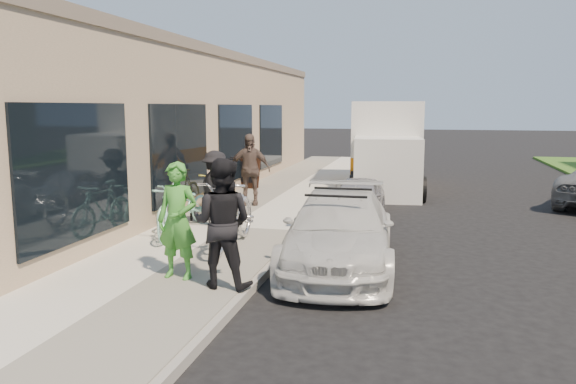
{
  "coord_description": "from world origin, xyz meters",
  "views": [
    {
      "loc": [
        1.85,
        -7.9,
        2.64
      ],
      "look_at": [
        -0.55,
        2.25,
        1.05
      ],
      "focal_mm": 35.0,
      "sensor_mm": 36.0,
      "label": 1
    }
  ],
  "objects_px": {
    "bystander_a": "(216,189)",
    "bystander_b": "(249,169)",
    "cruiser_bike_c": "(211,190)",
    "sedan_silver": "(358,198)",
    "woman_rider": "(178,221)",
    "cruiser_bike_a": "(172,211)",
    "tandem_bike": "(233,213)",
    "man_standing": "(222,223)",
    "moving_truck": "(385,150)",
    "sedan_white": "(339,231)",
    "sandwich_board": "(249,173)",
    "cruiser_bike_b": "(184,205)",
    "bike_rack": "(182,201)"
  },
  "relations": [
    {
      "from": "sedan_white",
      "to": "bystander_a",
      "type": "xyz_separation_m",
      "value": [
        -2.87,
        1.93,
        0.33
      ]
    },
    {
      "from": "sedan_white",
      "to": "woman_rider",
      "type": "xyz_separation_m",
      "value": [
        -2.14,
        -1.59,
        0.39
      ]
    },
    {
      "from": "tandem_bike",
      "to": "bystander_a",
      "type": "distance_m",
      "value": 1.87
    },
    {
      "from": "bike_rack",
      "to": "cruiser_bike_a",
      "type": "distance_m",
      "value": 1.44
    },
    {
      "from": "tandem_bike",
      "to": "man_standing",
      "type": "bearing_deg",
      "value": -76.55
    },
    {
      "from": "sedan_white",
      "to": "cruiser_bike_a",
      "type": "height_order",
      "value": "sedan_white"
    },
    {
      "from": "sedan_silver",
      "to": "cruiser_bike_a",
      "type": "height_order",
      "value": "cruiser_bike_a"
    },
    {
      "from": "sedan_white",
      "to": "cruiser_bike_b",
      "type": "height_order",
      "value": "sedan_white"
    },
    {
      "from": "sedan_silver",
      "to": "woman_rider",
      "type": "distance_m",
      "value": 6.15
    },
    {
      "from": "woman_rider",
      "to": "cruiser_bike_c",
      "type": "distance_m",
      "value": 5.51
    },
    {
      "from": "cruiser_bike_a",
      "to": "bystander_a",
      "type": "relative_size",
      "value": 1.09
    },
    {
      "from": "tandem_bike",
      "to": "woman_rider",
      "type": "height_order",
      "value": "woman_rider"
    },
    {
      "from": "cruiser_bike_c",
      "to": "bystander_a",
      "type": "height_order",
      "value": "bystander_a"
    },
    {
      "from": "man_standing",
      "to": "cruiser_bike_c",
      "type": "height_order",
      "value": "man_standing"
    },
    {
      "from": "bike_rack",
      "to": "cruiser_bike_b",
      "type": "xyz_separation_m",
      "value": [
        0.21,
        -0.36,
        -0.02
      ]
    },
    {
      "from": "bystander_b",
      "to": "man_standing",
      "type": "bearing_deg",
      "value": -89.47
    },
    {
      "from": "sedan_silver",
      "to": "moving_truck",
      "type": "xyz_separation_m",
      "value": [
        0.3,
        5.25,
        0.75
      ]
    },
    {
      "from": "bike_rack",
      "to": "man_standing",
      "type": "bearing_deg",
      "value": -59.09
    },
    {
      "from": "cruiser_bike_a",
      "to": "moving_truck",
      "type": "bearing_deg",
      "value": 60.14
    },
    {
      "from": "man_standing",
      "to": "moving_truck",
      "type": "bearing_deg",
      "value": -96.28
    },
    {
      "from": "woman_rider",
      "to": "cruiser_bike_c",
      "type": "xyz_separation_m",
      "value": [
        -1.52,
        5.28,
        -0.38
      ]
    },
    {
      "from": "woman_rider",
      "to": "cruiser_bike_a",
      "type": "relative_size",
      "value": 0.98
    },
    {
      "from": "sandwich_board",
      "to": "cruiser_bike_b",
      "type": "bearing_deg",
      "value": -77.79
    },
    {
      "from": "cruiser_bike_c",
      "to": "bystander_a",
      "type": "distance_m",
      "value": 1.96
    },
    {
      "from": "cruiser_bike_b",
      "to": "cruiser_bike_c",
      "type": "bearing_deg",
      "value": 107.55
    },
    {
      "from": "bystander_a",
      "to": "bystander_b",
      "type": "relative_size",
      "value": 0.88
    },
    {
      "from": "cruiser_bike_c",
      "to": "bystander_b",
      "type": "height_order",
      "value": "bystander_b"
    },
    {
      "from": "cruiser_bike_a",
      "to": "cruiser_bike_c",
      "type": "xyz_separation_m",
      "value": [
        -0.35,
        2.98,
        -0.05
      ]
    },
    {
      "from": "man_standing",
      "to": "bystander_a",
      "type": "bearing_deg",
      "value": -66.74
    },
    {
      "from": "tandem_bike",
      "to": "cruiser_bike_c",
      "type": "relative_size",
      "value": 1.48
    },
    {
      "from": "sedan_white",
      "to": "bystander_b",
      "type": "height_order",
      "value": "bystander_b"
    },
    {
      "from": "cruiser_bike_c",
      "to": "sedan_silver",
      "type": "bearing_deg",
      "value": -1.37
    },
    {
      "from": "woman_rider",
      "to": "man_standing",
      "type": "relative_size",
      "value": 0.95
    },
    {
      "from": "woman_rider",
      "to": "bystander_b",
      "type": "relative_size",
      "value": 0.94
    },
    {
      "from": "cruiser_bike_c",
      "to": "bystander_b",
      "type": "relative_size",
      "value": 0.87
    },
    {
      "from": "cruiser_bike_b",
      "to": "cruiser_bike_c",
      "type": "height_order",
      "value": "cruiser_bike_c"
    },
    {
      "from": "sandwich_board",
      "to": "sedan_white",
      "type": "bearing_deg",
      "value": -53.93
    },
    {
      "from": "sedan_silver",
      "to": "bystander_a",
      "type": "xyz_separation_m",
      "value": [
        -2.72,
        -2.28,
        0.46
      ]
    },
    {
      "from": "sedan_white",
      "to": "sedan_silver",
      "type": "bearing_deg",
      "value": 87.64
    },
    {
      "from": "sedan_silver",
      "to": "cruiser_bike_c",
      "type": "relative_size",
      "value": 1.81
    },
    {
      "from": "man_standing",
      "to": "cruiser_bike_a",
      "type": "bearing_deg",
      "value": -51.04
    },
    {
      "from": "cruiser_bike_b",
      "to": "sandwich_board",
      "type": "bearing_deg",
      "value": 106.5
    },
    {
      "from": "man_standing",
      "to": "sedan_white",
      "type": "bearing_deg",
      "value": -125.97
    },
    {
      "from": "cruiser_bike_b",
      "to": "bystander_b",
      "type": "xyz_separation_m",
      "value": [
        0.52,
        2.89,
        0.45
      ]
    },
    {
      "from": "sandwich_board",
      "to": "bystander_b",
      "type": "bearing_deg",
      "value": -63.76
    },
    {
      "from": "man_standing",
      "to": "bystander_b",
      "type": "distance_m",
      "value": 6.61
    },
    {
      "from": "cruiser_bike_a",
      "to": "tandem_bike",
      "type": "bearing_deg",
      "value": -24.48
    },
    {
      "from": "sandwich_board",
      "to": "cruiser_bike_b",
      "type": "relative_size",
      "value": 0.53
    },
    {
      "from": "cruiser_bike_a",
      "to": "sedan_white",
      "type": "bearing_deg",
      "value": -20.41
    },
    {
      "from": "cruiser_bike_a",
      "to": "cruiser_bike_b",
      "type": "relative_size",
      "value": 1.0
    }
  ]
}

